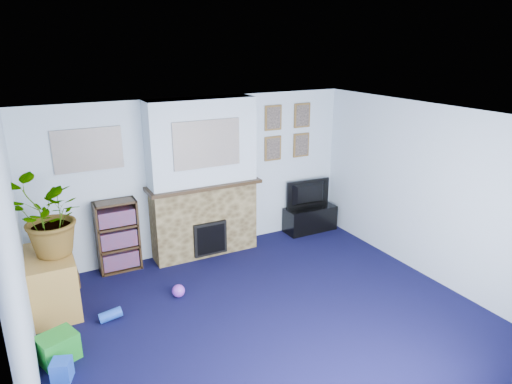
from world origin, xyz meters
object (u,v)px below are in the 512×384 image
television (310,194)px  bookshelf (118,237)px  tv_stand (310,218)px  sideboard (53,283)px

television → bookshelf: bearing=3.2°
tv_stand → sideboard: (-4.19, -0.60, 0.12)m
tv_stand → television: (0.00, 0.02, 0.44)m
television → sideboard: (-4.19, -0.62, -0.31)m
tv_stand → television: bearing=90.0°
bookshelf → television: bearing=-1.0°
tv_stand → sideboard: bearing=-171.8°
television → bookshelf: (-3.25, 0.06, -0.16)m
television → bookshelf: 3.26m
television → sideboard: 4.25m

